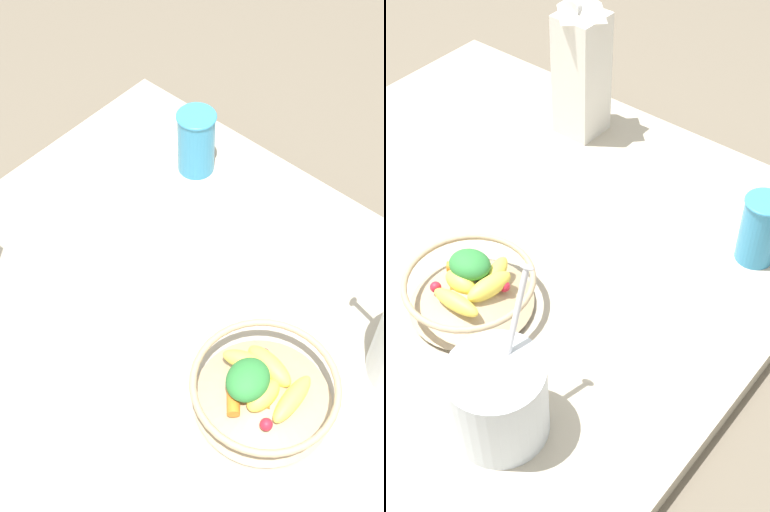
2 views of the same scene
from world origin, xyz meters
TOP-DOWN VIEW (x-y plane):
  - ground_plane at (0.00, 0.00)m, footprint 6.00×6.00m
  - countertop at (0.00, 0.00)m, footprint 1.01×1.01m
  - fruit_bowl at (0.10, -0.11)m, footprint 0.20×0.20m
  - drinking_cup at (0.39, 0.26)m, footprint 0.07×0.07m

SIDE VIEW (x-z plane):
  - ground_plane at x=0.00m, z-range 0.00..0.00m
  - countertop at x=0.00m, z-range 0.00..0.03m
  - fruit_bowl at x=0.10m, z-range 0.03..0.12m
  - drinking_cup at x=0.39m, z-range 0.04..0.16m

